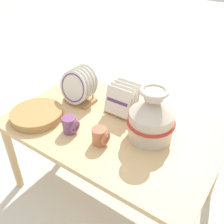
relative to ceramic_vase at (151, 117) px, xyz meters
The scene contains 8 objects.
ground_plane 0.82m from the ceramic_vase, 169.60° to the right, with size 14.00×14.00×0.00m, color beige.
display_table 0.33m from the ceramic_vase, 169.60° to the right, with size 1.36×0.85×0.63m.
ceramic_vase is the anchor object (origin of this frame).
dish_rack_round_plates 0.61m from the ceramic_vase, behind, with size 0.24×0.19×0.26m.
dish_rack_square_plates 0.31m from the ceramic_vase, 155.94° to the left, with size 0.21×0.18×0.21m.
wicker_charger_stack 0.76m from the ceramic_vase, 159.95° to the right, with size 0.34×0.34×0.05m.
mug_plum_glaze 0.50m from the ceramic_vase, 150.88° to the right, with size 0.10×0.09×0.10m.
mug_terracotta_glaze 0.32m from the ceramic_vase, 133.68° to the right, with size 0.10×0.09×0.10m.
Camera 1 is at (0.76, -1.09, 1.68)m, focal length 42.00 mm.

